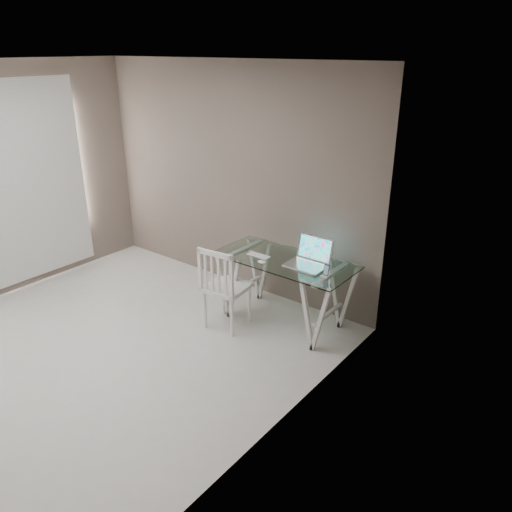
{
  "coord_description": "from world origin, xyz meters",
  "views": [
    {
      "loc": [
        3.82,
        -2.21,
        2.83
      ],
      "look_at": [
        0.96,
        1.48,
        0.85
      ],
      "focal_mm": 35.0,
      "sensor_mm": 36.0,
      "label": 1
    }
  ],
  "objects": [
    {
      "name": "room",
      "position": [
        -0.06,
        0.02,
        1.72
      ],
      "size": [
        4.5,
        4.52,
        2.71
      ],
      "color": "beige",
      "rests_on": "ground"
    },
    {
      "name": "desk",
      "position": [
        1.11,
        1.78,
        0.38
      ],
      "size": [
        1.5,
        0.7,
        0.75
      ],
      "color": "silver",
      "rests_on": "ground"
    },
    {
      "name": "chair",
      "position": [
        0.68,
        1.28,
        0.52
      ],
      "size": [
        0.48,
        0.48,
        0.94
      ],
      "rotation": [
        0.0,
        0.0,
        0.12
      ],
      "color": "white",
      "rests_on": "ground"
    },
    {
      "name": "laptop",
      "position": [
        1.39,
        1.83,
        0.81
      ],
      "size": [
        0.4,
        0.35,
        0.28
      ],
      "color": "silver",
      "rests_on": "desk"
    },
    {
      "name": "keyboard",
      "position": [
        0.84,
        1.69,
        0.75
      ],
      "size": [
        0.28,
        0.12,
        0.01
      ],
      "primitive_type": "cube",
      "color": "silver",
      "rests_on": "desk"
    },
    {
      "name": "mouse",
      "position": [
        0.98,
        1.55,
        0.76
      ],
      "size": [
        0.1,
        0.06,
        0.03
      ],
      "primitive_type": "ellipsoid",
      "color": "white",
      "rests_on": "desk"
    },
    {
      "name": "phone_dock",
      "position": [
        1.67,
        1.68,
        0.78
      ],
      "size": [
        0.07,
        0.07,
        0.13
      ],
      "color": "white",
      "rests_on": "desk"
    }
  ]
}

